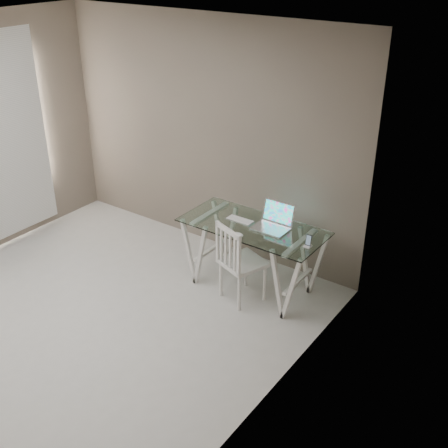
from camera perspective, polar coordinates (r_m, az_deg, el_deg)
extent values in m
plane|color=beige|center=(5.70, -15.48, -10.39)|extent=(4.50, 4.50, 0.00)
cube|color=white|center=(4.64, -19.75, 17.21)|extent=(4.00, 4.50, 0.02)
cube|color=#6F6357|center=(6.50, -1.75, 8.95)|extent=(4.00, 0.02, 2.70)
cube|color=#6F6357|center=(3.78, 2.05, -5.43)|extent=(0.02, 4.50, 2.70)
cube|color=silver|center=(5.74, 2.95, -0.25)|extent=(1.50, 0.70, 0.01)
cube|color=white|center=(6.20, -1.41, -1.99)|extent=(0.24, 0.62, 0.72)
cube|color=white|center=(5.70, 7.54, -5.10)|extent=(0.24, 0.62, 0.72)
cube|color=white|center=(5.72, 1.94, -3.92)|extent=(0.51, 0.51, 0.04)
cylinder|color=white|center=(5.87, -0.32, -5.59)|extent=(0.03, 0.03, 0.41)
cylinder|color=white|center=(5.65, 1.55, -7.06)|extent=(0.03, 0.03, 0.41)
cylinder|color=white|center=(6.03, 2.23, -4.64)|extent=(0.03, 0.03, 0.41)
cylinder|color=white|center=(5.82, 4.15, -6.02)|extent=(0.03, 0.03, 0.41)
cube|color=white|center=(5.51, 0.41, -2.50)|extent=(0.39, 0.16, 0.45)
cube|color=silver|center=(5.68, 4.73, -0.47)|extent=(0.36, 0.25, 0.02)
cube|color=#19D899|center=(5.75, 5.57, 1.19)|extent=(0.36, 0.07, 0.23)
cube|color=silver|center=(5.85, 1.62, 0.41)|extent=(0.30, 0.13, 0.01)
ellipsoid|color=white|center=(5.53, 1.44, -1.09)|extent=(0.12, 0.07, 0.04)
cube|color=white|center=(5.41, 8.50, -2.24)|extent=(0.07, 0.07, 0.02)
cube|color=black|center=(5.39, 8.59, -1.63)|extent=(0.06, 0.03, 0.11)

